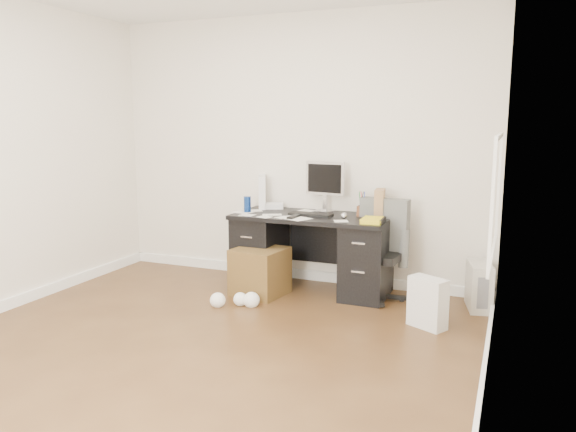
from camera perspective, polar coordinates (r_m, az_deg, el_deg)
name	(u,v)px	position (r m, az deg, el deg)	size (l,w,h in m)	color
ground	(197,347)	(4.30, -9.19, -13.04)	(4.00, 4.00, 0.00)	#442B16
room_shell	(197,119)	(3.97, -9.23, 9.66)	(4.02, 4.02, 2.71)	silver
desk	(312,250)	(5.48, 2.42, -3.51)	(1.50, 0.70, 0.75)	black
loose_papers	(291,214)	(5.43, 0.27, 0.17)	(1.10, 0.60, 0.00)	white
lcd_monitor	(325,187)	(5.55, 3.80, 3.01)	(0.40, 0.23, 0.51)	#BDBCC1
keyboard	(311,214)	(5.37, 2.32, 0.18)	(0.42, 0.14, 0.02)	black
computer_mouse	(344,216)	(5.20, 5.70, 0.03)	(0.06, 0.06, 0.06)	#BDBCC1
travel_mug	(247,204)	(5.57, -4.15, 1.19)	(0.07, 0.07, 0.16)	navy
white_binder	(262,192)	(5.82, -2.63, 2.49)	(0.14, 0.30, 0.34)	white
magazine_file	(380,203)	(5.35, 9.29, 1.31)	(0.11, 0.22, 0.26)	olive
pen_cup	(362,204)	(5.37, 7.54, 1.23)	(0.10, 0.10, 0.23)	brown
yellow_book	(373,220)	(5.05, 8.62, -0.44)	(0.19, 0.24, 0.04)	yellow
paper_remote	(295,217)	(5.22, 0.73, -0.11)	(0.28, 0.22, 0.02)	white
office_chair	(378,250)	(5.25, 9.17, -3.48)	(0.53, 0.53, 0.93)	#535654
pc_tower	(479,286)	(5.27, 18.83, -6.72)	(0.18, 0.41, 0.41)	beige
shopping_bag	(428,303)	(4.69, 14.00, -8.55)	(0.30, 0.22, 0.41)	white
wicker_basket	(260,271)	(5.40, -2.86, -5.63)	(0.45, 0.45, 0.45)	#4C3517
desk_printer	(261,269)	(5.91, -2.80, -5.45)	(0.36, 0.30, 0.21)	slate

